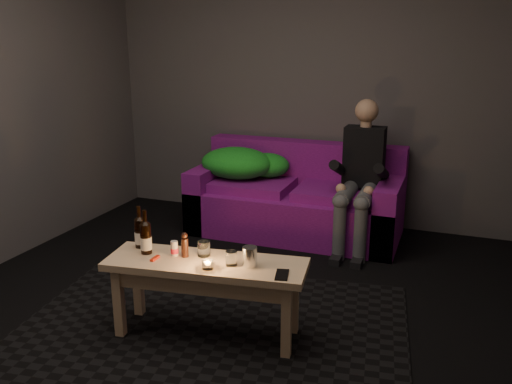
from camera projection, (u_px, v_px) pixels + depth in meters
floor at (216, 326)px, 3.37m from camera, size 4.50×4.50×0.00m
room at (242, 52)px, 3.34m from camera, size 4.50×4.50×4.50m
rug at (211, 330)px, 3.32m from camera, size 2.56×2.01×0.01m
sofa at (297, 201)px, 4.93m from camera, size 1.85×0.83×0.80m
green_blanket at (242, 164)px, 5.01m from camera, size 0.82×0.56×0.28m
person at (360, 173)px, 4.50m from camera, size 0.33×0.77×1.24m
coffee_table at (206, 274)px, 3.16m from camera, size 1.21×0.53×0.48m
beer_bottle_a at (140, 232)px, 3.32m from camera, size 0.07×0.07×0.26m
beer_bottle_b at (146, 237)px, 3.23m from camera, size 0.07×0.07×0.27m
salt_shaker at (174, 248)px, 3.20m from camera, size 0.05×0.05×0.09m
pepper_mill at (185, 248)px, 3.19m from camera, size 0.04×0.04×0.11m
tumbler_back at (204, 249)px, 3.21m from camera, size 0.10×0.10×0.09m
tealight at (208, 265)px, 3.03m from camera, size 0.06×0.06×0.05m
tumbler_front at (231, 258)px, 3.07m from camera, size 0.08×0.08×0.08m
steel_cup at (250, 257)px, 3.05m from camera, size 0.10×0.10×0.11m
smartphone at (282, 275)px, 2.95m from camera, size 0.10×0.15×0.01m
red_lighter at (155, 258)px, 3.16m from camera, size 0.02×0.08×0.01m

